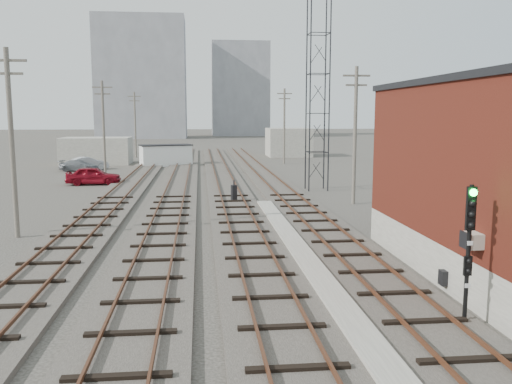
{
  "coord_description": "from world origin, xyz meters",
  "views": [
    {
      "loc": [
        -3.63,
        -6.76,
        5.9
      ],
      "look_at": [
        -0.96,
        18.98,
        2.2
      ],
      "focal_mm": 38.0,
      "sensor_mm": 36.0,
      "label": 1
    }
  ],
  "objects": [
    {
      "name": "brick_building",
      "position": [
        7.5,
        12.0,
        3.63
      ],
      "size": [
        6.54,
        12.2,
        7.22
      ],
      "color": "gray",
      "rests_on": "ground"
    },
    {
      "name": "apartment_right",
      "position": [
        8.0,
        150.0,
        13.0
      ],
      "size": [
        16.0,
        12.0,
        26.0
      ],
      "primitive_type": "cube",
      "color": "gray",
      "rests_on": "ground"
    },
    {
      "name": "utility_pole_left_a",
      "position": [
        -12.5,
        20.0,
        4.8
      ],
      "size": [
        1.8,
        0.24,
        9.0
      ],
      "color": "#595147",
      "rests_on": "ground"
    },
    {
      "name": "car_red",
      "position": [
        -12.67,
        40.14,
        0.77
      ],
      "size": [
        4.59,
        1.98,
        1.54
      ],
      "primitive_type": "imported",
      "rotation": [
        0.0,
        0.0,
        1.61
      ],
      "color": "maroon",
      "rests_on": "ground"
    },
    {
      "name": "switch_stand",
      "position": [
        -1.4,
        29.18,
        0.69
      ],
      "size": [
        0.42,
        0.42,
        1.46
      ],
      "rotation": [
        0.0,
        0.0,
        0.32
      ],
      "color": "black",
      "rests_on": "ground"
    },
    {
      "name": "shed_left",
      "position": [
        -16.0,
        60.0,
        1.6
      ],
      "size": [
        8.0,
        5.0,
        3.2
      ],
      "primitive_type": "cube",
      "color": "gray",
      "rests_on": "ground"
    },
    {
      "name": "track_left",
      "position": [
        -9.5,
        39.0,
        0.11
      ],
      "size": [
        3.2,
        90.0,
        0.39
      ],
      "color": "#332D28",
      "rests_on": "ground"
    },
    {
      "name": "utility_pole_right_a",
      "position": [
        6.5,
        28.0,
        4.8
      ],
      "size": [
        1.8,
        0.24,
        9.0
      ],
      "color": "#595147",
      "rests_on": "ground"
    },
    {
      "name": "apartment_left",
      "position": [
        -18.0,
        135.0,
        15.0
      ],
      "size": [
        22.0,
        14.0,
        30.0
      ],
      "primitive_type": "cube",
      "color": "gray",
      "rests_on": "ground"
    },
    {
      "name": "shed_right",
      "position": [
        9.0,
        70.0,
        2.0
      ],
      "size": [
        6.0,
        6.0,
        4.0
      ],
      "primitive_type": "cube",
      "color": "gray",
      "rests_on": "ground"
    },
    {
      "name": "car_grey",
      "position": [
        -16.35,
        51.67,
        0.58
      ],
      "size": [
        4.25,
        2.31,
        1.17
      ],
      "primitive_type": "imported",
      "rotation": [
        0.0,
        0.0,
        1.4
      ],
      "color": "slate",
      "rests_on": "ground"
    },
    {
      "name": "utility_pole_left_b",
      "position": [
        -12.5,
        45.0,
        4.8
      ],
      "size": [
        1.8,
        0.24,
        9.0
      ],
      "color": "#595147",
      "rests_on": "ground"
    },
    {
      "name": "track_right",
      "position": [
        2.5,
        39.0,
        0.11
      ],
      "size": [
        3.2,
        90.0,
        0.39
      ],
      "color": "#332D28",
      "rests_on": "ground"
    },
    {
      "name": "signal_mast",
      "position": [
        3.7,
        7.08,
        2.36
      ],
      "size": [
        0.4,
        0.41,
        4.02
      ],
      "color": "gray",
      "rests_on": "ground"
    },
    {
      "name": "track_mid_right",
      "position": [
        -1.5,
        39.0,
        0.11
      ],
      "size": [
        3.2,
        90.0,
        0.39
      ],
      "color": "#332D28",
      "rests_on": "ground"
    },
    {
      "name": "site_trailer",
      "position": [
        -7.58,
        56.76,
        1.25
      ],
      "size": [
        6.39,
        4.17,
        2.48
      ],
      "rotation": [
        0.0,
        0.0,
        0.29
      ],
      "color": "white",
      "rests_on": "ground"
    },
    {
      "name": "platform_curb",
      "position": [
        0.5,
        14.0,
        0.13
      ],
      "size": [
        0.9,
        28.0,
        0.26
      ],
      "primitive_type": "cube",
      "color": "gray",
      "rests_on": "ground"
    },
    {
      "name": "car_silver",
      "position": [
        -15.7,
        53.09,
        0.7
      ],
      "size": [
        4.49,
        3.13,
        1.4
      ],
      "primitive_type": "imported",
      "rotation": [
        0.0,
        0.0,
        2.0
      ],
      "color": "#A0A3A7",
      "rests_on": "ground"
    },
    {
      "name": "ground",
      "position": [
        0.0,
        60.0,
        0.0
      ],
      "size": [
        320.0,
        320.0,
        0.0
      ],
      "primitive_type": "plane",
      "color": "#282621",
      "rests_on": "ground"
    },
    {
      "name": "lattice_tower",
      "position": [
        5.5,
        35.0,
        7.5
      ],
      "size": [
        1.6,
        1.6,
        15.0
      ],
      "color": "black",
      "rests_on": "ground"
    },
    {
      "name": "utility_pole_right_b",
      "position": [
        6.5,
        58.0,
        4.8
      ],
      "size": [
        1.8,
        0.24,
        9.0
      ],
      "color": "#595147",
      "rests_on": "ground"
    },
    {
      "name": "utility_pole_left_c",
      "position": [
        -12.5,
        70.0,
        4.8
      ],
      "size": [
        1.8,
        0.24,
        9.0
      ],
      "color": "#595147",
      "rests_on": "ground"
    },
    {
      "name": "track_mid_left",
      "position": [
        -5.5,
        39.0,
        0.11
      ],
      "size": [
        3.2,
        90.0,
        0.39
      ],
      "color": "#332D28",
      "rests_on": "ground"
    }
  ]
}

